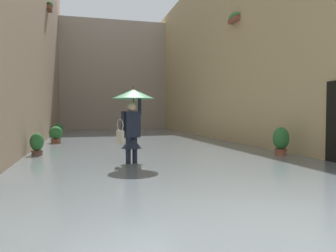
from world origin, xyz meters
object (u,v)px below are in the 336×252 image
at_px(potted_plant_far_right, 59,130).
at_px(potted_plant_near_right, 56,136).
at_px(person_wading, 132,112).
at_px(potted_plant_mid_left, 281,142).
at_px(potted_plant_mid_right, 37,146).

distance_m(potted_plant_far_right, potted_plant_near_right, 3.96).
bearing_deg(person_wading, potted_plant_near_right, -69.76).
bearing_deg(potted_plant_far_right, potted_plant_near_right, 92.50).
distance_m(potted_plant_near_right, potted_plant_mid_left, 8.59).
bearing_deg(potted_plant_near_right, potted_plant_mid_right, 86.61).
relative_size(potted_plant_near_right, potted_plant_mid_left, 0.86).
bearing_deg(potted_plant_far_right, person_wading, 103.45).
bearing_deg(person_wading, potted_plant_mid_left, -175.16).
bearing_deg(potted_plant_near_right, person_wading, 110.24).
distance_m(person_wading, potted_plant_mid_right, 3.42).
height_order(potted_plant_mid_right, potted_plant_near_right, potted_plant_near_right).
xyz_separation_m(person_wading, potted_plant_mid_left, (-4.29, -0.36, -0.86)).
relative_size(potted_plant_mid_right, potted_plant_mid_left, 0.83).
bearing_deg(potted_plant_mid_left, potted_plant_near_right, -40.86).
distance_m(potted_plant_mid_right, potted_plant_near_right, 3.79).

